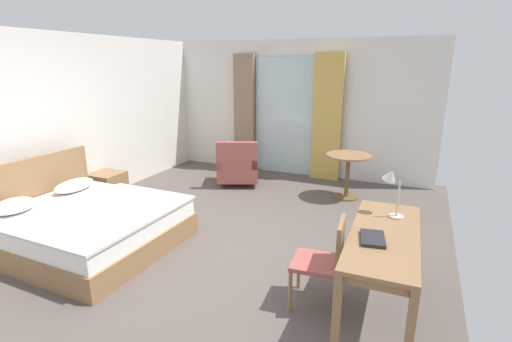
{
  "coord_description": "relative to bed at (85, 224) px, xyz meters",
  "views": [
    {
      "loc": [
        2.27,
        -3.43,
        2.15
      ],
      "look_at": [
        0.61,
        0.33,
        0.97
      ],
      "focal_mm": 26.29,
      "sensor_mm": 36.0,
      "label": 1
    }
  ],
  "objects": [
    {
      "name": "bed",
      "position": [
        0.0,
        0.0,
        0.0
      ],
      "size": [
        2.02,
        1.79,
        0.99
      ],
      "color": "olive",
      "rests_on": "ground"
    },
    {
      "name": "wall_left",
      "position": [
        -1.24,
        0.45,
        1.02
      ],
      "size": [
        0.12,
        7.36,
        2.58
      ],
      "primitive_type": "cube",
      "color": "silver",
      "rests_on": "ground"
    },
    {
      "name": "armchair_by_window",
      "position": [
        0.64,
        2.87,
        0.06
      ],
      "size": [
        0.94,
        0.94,
        0.85
      ],
      "color": "#9E4C47",
      "rests_on": "ground"
    },
    {
      "name": "wall_back",
      "position": [
        1.32,
        4.07,
        1.02
      ],
      "size": [
        5.24,
        0.12,
        2.58
      ],
      "primitive_type": "cube",
      "color": "silver",
      "rests_on": "ground"
    },
    {
      "name": "curtain_panel_left",
      "position": [
        0.29,
        3.89,
        0.9
      ],
      "size": [
        0.42,
        0.1,
        2.33
      ],
      "primitive_type": "cube",
      "color": "#897056",
      "rests_on": "ground"
    },
    {
      "name": "nightstand",
      "position": [
        -0.93,
        1.29,
        -0.04
      ],
      "size": [
        0.49,
        0.47,
        0.46
      ],
      "color": "olive",
      "rests_on": "ground"
    },
    {
      "name": "desk_chair",
      "position": [
        2.94,
        0.01,
        0.2
      ],
      "size": [
        0.47,
        0.45,
        0.85
      ],
      "color": "#9E4C47",
      "rests_on": "ground"
    },
    {
      "name": "balcony_glass_door",
      "position": [
        1.14,
        3.99,
        0.87
      ],
      "size": [
        1.26,
        0.02,
        2.27
      ],
      "primitive_type": "cube",
      "color": "silver",
      "rests_on": "ground"
    },
    {
      "name": "desk_lamp",
      "position": [
        3.4,
        0.61,
        0.8
      ],
      "size": [
        0.24,
        0.21,
        0.47
      ],
      "color": "#B7B2A8",
      "rests_on": "writing_desk"
    },
    {
      "name": "ground",
      "position": [
        1.32,
        0.45,
        -0.32
      ],
      "size": [
        5.64,
        7.76,
        0.1
      ],
      "primitive_type": "cube",
      "color": "#564C47"
    },
    {
      "name": "closed_book",
      "position": [
        3.33,
        -0.03,
        0.49
      ],
      "size": [
        0.24,
        0.33,
        0.03
      ],
      "primitive_type": "cube",
      "rotation": [
        0.0,
        0.0,
        0.18
      ],
      "color": "#232328",
      "rests_on": "writing_desk"
    },
    {
      "name": "round_cafe_table",
      "position": [
        2.58,
        2.99,
        0.28
      ],
      "size": [
        0.73,
        0.73,
        0.73
      ],
      "color": "olive",
      "rests_on": "ground"
    },
    {
      "name": "writing_desk",
      "position": [
        3.41,
        0.15,
        0.39
      ],
      "size": [
        0.6,
        1.54,
        0.75
      ],
      "color": "olive",
      "rests_on": "ground"
    },
    {
      "name": "curtain_panel_right",
      "position": [
        1.99,
        3.89,
        0.9
      ],
      "size": [
        0.54,
        0.1,
        2.33
      ],
      "primitive_type": "cube",
      "color": "tan",
      "rests_on": "ground"
    }
  ]
}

